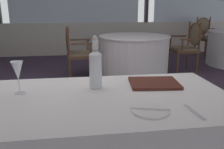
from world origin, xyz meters
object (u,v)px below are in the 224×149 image
Objects in this scene: water_bottle at (96,68)px; dining_chair_0_1 at (205,34)px; side_plate at (150,110)px; dining_chair_2_0 at (188,44)px; menu_book at (154,83)px; dining_chair_2_1 at (75,49)px; wine_glass at (18,72)px.

dining_chair_0_1 is at bearing 54.03° from water_bottle.
side_plate is 0.58× the size of water_bottle.
menu_book is at bearing 57.85° from dining_chair_2_0.
side_plate is at bearing -58.94° from water_bottle.
dining_chair_2_0 is (1.76, 3.26, -0.18)m from side_plate.
water_bottle is at bearing -173.34° from menu_book.
water_bottle is 0.37× the size of dining_chair_2_1.
dining_chair_0_1 is at bearing 50.55° from wine_glass.
menu_book is (0.85, 0.05, -0.13)m from wine_glass.
menu_book is 5.18m from dining_chair_0_1.
wine_glass is at bearing -171.17° from menu_book.
side_plate is at bearing 58.92° from dining_chair_2_0.
side_plate is 0.80m from wine_glass.
menu_book reaches higher than side_plate.
dining_chair_2_1 is at bearing 83.88° from wine_glass.
dining_chair_0_1 is at bearing 62.76° from menu_book.
water_bottle is at bearing 52.30° from dining_chair_2_0.
dining_chair_2_0 is at bearing -48.89° from dining_chair_0_1.
dining_chair_2_0 is 2.16m from dining_chair_2_1.
dining_chair_2_1 is at bearing 106.65° from menu_book.
menu_book is (0.39, 0.01, -0.12)m from water_bottle.
side_plate is at bearing -104.94° from menu_book.
water_bottle is 3.50m from dining_chair_2_0.
wine_glass is at bearing 46.97° from dining_chair_2_0.
side_plate is 0.49m from water_bottle.
water_bottle reaches higher than dining_chair_2_1.
dining_chair_2_0 is (1.60, 2.85, -0.19)m from menu_book.
side_plate is 0.19× the size of dining_chair_0_1.
dining_chair_0_1 is 3.71m from dining_chair_2_1.
wine_glass is at bearing -50.42° from dining_chair_0_1.
water_bottle is 0.34× the size of dining_chair_2_0.
menu_book is at bearing 1.39° from water_bottle.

